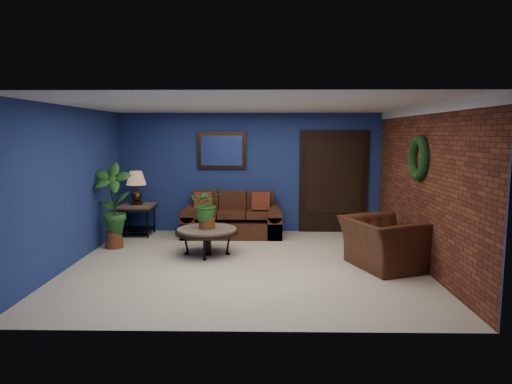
{
  "coord_description": "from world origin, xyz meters",
  "views": [
    {
      "loc": [
        0.29,
        -7.07,
        2.07
      ],
      "look_at": [
        0.15,
        0.55,
        1.09
      ],
      "focal_mm": 32.0,
      "sensor_mm": 36.0,
      "label": 1
    }
  ],
  "objects_px": {
    "sofa": "(233,221)",
    "side_chair": "(264,211)",
    "table_lamp": "(136,184)",
    "coffee_table": "(207,232)",
    "end_table": "(137,212)",
    "armchair": "(384,243)"
  },
  "relations": [
    {
      "from": "sofa",
      "to": "end_table",
      "type": "xyz_separation_m",
      "value": [
        -1.95,
        -0.03,
        0.19
      ]
    },
    {
      "from": "coffee_table",
      "to": "table_lamp",
      "type": "height_order",
      "value": "table_lamp"
    },
    {
      "from": "coffee_table",
      "to": "end_table",
      "type": "distance_m",
      "value": 2.2
    },
    {
      "from": "end_table",
      "to": "armchair",
      "type": "xyz_separation_m",
      "value": [
        4.45,
        -2.19,
        -0.1
      ]
    },
    {
      "from": "table_lamp",
      "to": "coffee_table",
      "type": "bearing_deg",
      "value": -42.74
    },
    {
      "from": "side_chair",
      "to": "armchair",
      "type": "height_order",
      "value": "side_chair"
    },
    {
      "from": "sofa",
      "to": "coffee_table",
      "type": "bearing_deg",
      "value": -102.42
    },
    {
      "from": "armchair",
      "to": "sofa",
      "type": "bearing_deg",
      "value": 28.49
    },
    {
      "from": "coffee_table",
      "to": "end_table",
      "type": "xyz_separation_m",
      "value": [
        -1.61,
        1.49,
        0.08
      ]
    },
    {
      "from": "sofa",
      "to": "side_chair",
      "type": "bearing_deg",
      "value": 3.44
    },
    {
      "from": "sofa",
      "to": "armchair",
      "type": "bearing_deg",
      "value": -41.53
    },
    {
      "from": "sofa",
      "to": "end_table",
      "type": "height_order",
      "value": "sofa"
    },
    {
      "from": "coffee_table",
      "to": "table_lamp",
      "type": "relative_size",
      "value": 1.63
    },
    {
      "from": "end_table",
      "to": "side_chair",
      "type": "height_order",
      "value": "side_chair"
    },
    {
      "from": "sofa",
      "to": "armchair",
      "type": "xyz_separation_m",
      "value": [
        2.5,
        -2.22,
        0.09
      ]
    },
    {
      "from": "table_lamp",
      "to": "side_chair",
      "type": "relative_size",
      "value": 0.76
    },
    {
      "from": "table_lamp",
      "to": "armchair",
      "type": "relative_size",
      "value": 0.55
    },
    {
      "from": "end_table",
      "to": "sofa",
      "type": "bearing_deg",
      "value": 0.75
    },
    {
      "from": "sofa",
      "to": "coffee_table",
      "type": "distance_m",
      "value": 1.55
    },
    {
      "from": "sofa",
      "to": "coffee_table",
      "type": "relative_size",
      "value": 1.86
    },
    {
      "from": "coffee_table",
      "to": "table_lamp",
      "type": "distance_m",
      "value": 2.29
    },
    {
      "from": "armchair",
      "to": "table_lamp",
      "type": "bearing_deg",
      "value": 43.79
    }
  ]
}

